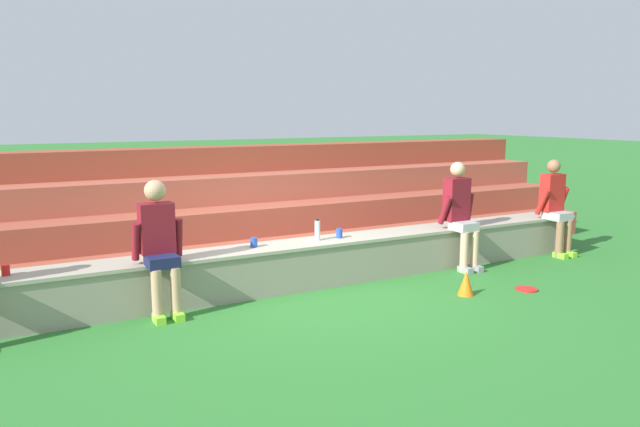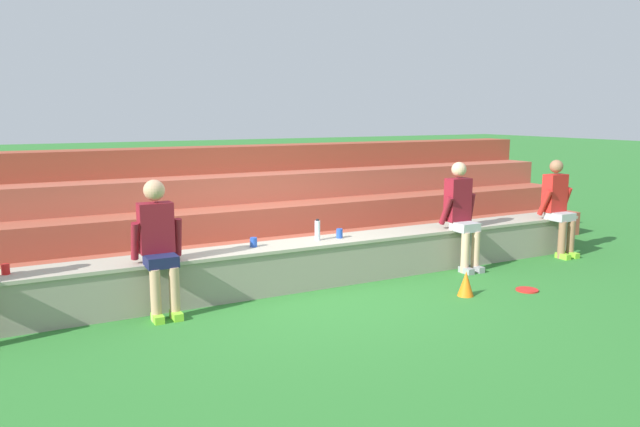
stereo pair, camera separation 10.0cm
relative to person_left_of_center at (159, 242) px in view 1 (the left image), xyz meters
The scene contains 12 objects.
ground_plane 1.98m from the person_left_of_center, ahead, with size 80.00×80.00×0.00m, color #2D752D.
stone_seating_wall 1.90m from the person_left_of_center, ahead, with size 9.39×0.57×0.56m.
brick_bleachers 2.95m from the person_left_of_center, 51.91° to the left, with size 11.66×2.37×1.63m.
person_left_of_center is the anchor object (origin of this frame).
person_center 4.17m from the person_left_of_center, ahead, with size 0.52×0.55×1.49m.
person_right_of_center 6.01m from the person_left_of_center, ahead, with size 0.52×0.52×1.46m.
water_bottle_mid_left 2.08m from the person_left_of_center, ahead, with size 0.07×0.07×0.27m.
plastic_cup_middle 1.25m from the person_left_of_center, 13.53° to the left, with size 0.09×0.09×0.11m, color blue.
plastic_cup_left_end 2.40m from the person_left_of_center, ahead, with size 0.08×0.08×0.12m, color blue.
plastic_cup_right_end 1.50m from the person_left_of_center, 169.42° to the left, with size 0.08×0.08×0.10m, color red.
frisbee 4.43m from the person_left_of_center, 16.55° to the right, with size 0.27×0.27×0.02m, color red.
sports_cone 3.59m from the person_left_of_center, 17.31° to the right, with size 0.19×0.19×0.30m, color orange.
Camera 1 is at (-3.35, -6.37, 2.17)m, focal length 34.19 mm.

